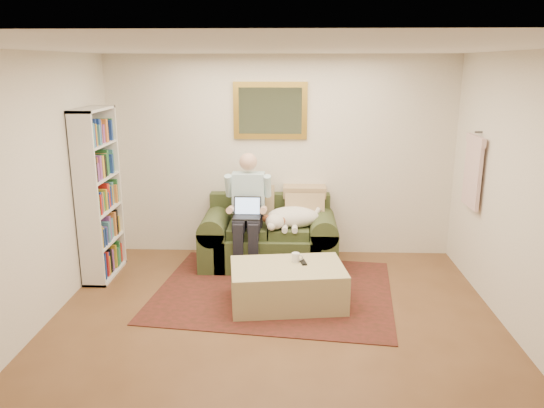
# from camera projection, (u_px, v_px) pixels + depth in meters

# --- Properties ---
(room_shell) EXTENTS (4.51, 5.00, 2.61)m
(room_shell) POSITION_uv_depth(u_px,v_px,m) (274.00, 198.00, 4.83)
(room_shell) COLOR brown
(room_shell) RESTS_ON ground
(rug) EXTENTS (2.82, 2.37, 0.01)m
(rug) POSITION_uv_depth(u_px,v_px,m) (274.00, 290.00, 5.98)
(rug) COLOR #301F13
(rug) RESTS_ON room_shell
(sofa) EXTENTS (1.69, 0.86, 1.02)m
(sofa) POSITION_uv_depth(u_px,v_px,m) (269.00, 242.00, 6.72)
(sofa) COLOR #3D4927
(sofa) RESTS_ON room_shell
(seated_man) EXTENTS (0.56, 0.80, 1.42)m
(seated_man) POSITION_uv_depth(u_px,v_px,m) (248.00, 213.00, 6.47)
(seated_man) COLOR #8CCBD8
(seated_man) RESTS_ON sofa
(laptop) EXTENTS (0.33, 0.26, 0.24)m
(laptop) POSITION_uv_depth(u_px,v_px,m) (247.00, 212.00, 6.40)
(laptop) COLOR black
(laptop) RESTS_ON seated_man
(sleeping_dog) EXTENTS (0.70, 0.44, 0.26)m
(sleeping_dog) POSITION_uv_depth(u_px,v_px,m) (293.00, 217.00, 6.53)
(sleeping_dog) COLOR white
(sleeping_dog) RESTS_ON sofa
(ottoman) EXTENTS (1.27, 0.90, 0.43)m
(ottoman) POSITION_uv_depth(u_px,v_px,m) (287.00, 285.00, 5.60)
(ottoman) COLOR #C3B682
(ottoman) RESTS_ON room_shell
(coffee_mug) EXTENTS (0.08, 0.08, 0.10)m
(coffee_mug) POSITION_uv_depth(u_px,v_px,m) (296.00, 257.00, 5.65)
(coffee_mug) COLOR white
(coffee_mug) RESTS_ON ottoman
(tv_remote) EXTENTS (0.08, 0.16, 0.02)m
(tv_remote) POSITION_uv_depth(u_px,v_px,m) (303.00, 262.00, 5.63)
(tv_remote) COLOR black
(tv_remote) RESTS_ON ottoman
(bookshelf) EXTENTS (0.28, 0.80, 2.00)m
(bookshelf) POSITION_uv_depth(u_px,v_px,m) (99.00, 194.00, 6.19)
(bookshelf) COLOR white
(bookshelf) RESTS_ON room_shell
(wall_mirror) EXTENTS (0.94, 0.04, 0.72)m
(wall_mirror) POSITION_uv_depth(u_px,v_px,m) (270.00, 111.00, 6.72)
(wall_mirror) COLOR gold
(wall_mirror) RESTS_ON room_shell
(hanging_shirt) EXTENTS (0.06, 0.52, 0.90)m
(hanging_shirt) POSITION_uv_depth(u_px,v_px,m) (473.00, 168.00, 5.94)
(hanging_shirt) COLOR beige
(hanging_shirt) RESTS_ON room_shell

